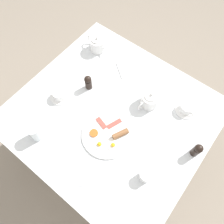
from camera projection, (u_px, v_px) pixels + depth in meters
The scene contains 14 objects.
ground_plane at pixel (112, 147), 1.99m from camera, with size 8.00×8.00×0.00m, color gray.
table at pixel (112, 117), 1.40m from camera, with size 1.09×1.16×0.71m.
breakfast_plate at pixel (108, 135), 1.28m from camera, with size 0.30×0.30×0.04m.
teapot_near at pixel (150, 99), 1.34m from camera, with size 0.19×0.11×0.12m.
teapot_far at pixel (98, 44), 1.54m from camera, with size 0.11×0.20×0.12m.
teacup_with_saucer_left at pixel (187, 108), 1.34m from camera, with size 0.13×0.13×0.06m.
teacup_with_saucer_right at pixel (60, 95), 1.38m from camera, with size 0.13×0.13×0.06m.
water_glass_tall at pixel (35, 132), 1.23m from camera, with size 0.07×0.07×0.12m.
creamer_jug at pixel (145, 175), 1.15m from camera, with size 0.09×0.07×0.07m.
pepper_grinder at pixel (88, 82), 1.38m from camera, with size 0.05×0.05×0.11m.
salt_grinder at pixel (197, 150), 1.19m from camera, with size 0.05×0.05×0.11m.
napkin_folded at pixel (131, 67), 1.50m from camera, with size 0.23×0.22×0.01m.
fork_by_plate at pixel (84, 185), 1.16m from camera, with size 0.13×0.15×0.00m.
knife_by_plate at pixel (135, 215), 1.10m from camera, with size 0.21×0.09×0.00m.
Camera 1 is at (-0.46, -0.36, 1.93)m, focal length 35.00 mm.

